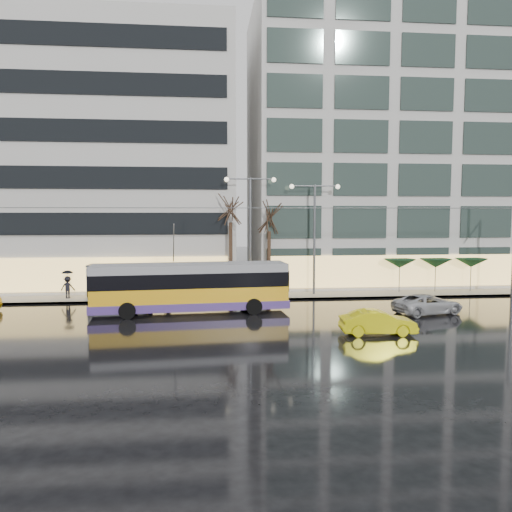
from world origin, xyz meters
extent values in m
plane|color=black|center=(0.00, 0.00, 0.00)|extent=(140.00, 140.00, 0.00)
cube|color=gray|center=(2.00, 14.00, 0.07)|extent=(80.00, 10.00, 0.15)
cube|color=slate|center=(2.00, 9.05, 0.07)|extent=(80.00, 0.10, 0.15)
cube|color=#B5B3AD|center=(-16.00, 19.00, 11.15)|extent=(34.00, 14.00, 22.00)
cube|color=#B5B3AD|center=(19.00, 19.00, 12.65)|extent=(32.00, 14.00, 25.00)
cube|color=gold|center=(-2.39, 4.91, 1.08)|extent=(12.55, 3.58, 1.55)
cube|color=#4A317B|center=(-2.39, 4.91, 0.57)|extent=(12.60, 3.62, 0.52)
cube|color=black|center=(-2.39, 4.91, 2.22)|extent=(12.57, 3.60, 0.93)
cube|color=gray|center=(-2.39, 4.91, 2.94)|extent=(12.55, 3.58, 0.52)
cube|color=black|center=(3.81, 5.42, 2.06)|extent=(0.25, 2.37, 1.34)
cube|color=black|center=(-8.60, 4.40, 2.06)|extent=(0.25, 2.37, 1.34)
cylinder|color=black|center=(1.41, 6.51, 0.52)|extent=(1.06, 0.44, 1.03)
cylinder|color=black|center=(1.62, 3.94, 0.52)|extent=(1.06, 0.44, 1.03)
cylinder|color=black|center=(-6.41, 5.88, 0.52)|extent=(1.06, 0.44, 1.03)
cylinder|color=black|center=(-6.20, 3.31, 0.52)|extent=(1.06, 0.44, 1.03)
cylinder|color=#595B60|center=(-3.50, 5.80, 4.44)|extent=(0.37, 3.83, 2.71)
cylinder|color=#595B60|center=(-3.54, 6.32, 4.44)|extent=(0.37, 3.83, 2.71)
cylinder|color=#595B60|center=(1.00, 5.75, 6.80)|extent=(42.00, 0.04, 0.04)
cylinder|color=#595B60|center=(1.00, 6.25, 6.80)|extent=(42.00, 0.04, 0.04)
cube|color=#595B60|center=(-8.00, 10.50, 2.60)|extent=(4.20, 1.60, 0.12)
cube|color=silver|center=(-8.00, 11.20, 1.35)|extent=(4.00, 0.05, 2.20)
cube|color=white|center=(-10.05, 10.50, 1.35)|extent=(0.10, 1.40, 2.20)
cylinder|color=#595B60|center=(-10.00, 9.80, 1.35)|extent=(0.10, 0.10, 2.40)
cylinder|color=#595B60|center=(-10.00, 11.20, 1.35)|extent=(0.10, 0.10, 2.40)
cylinder|color=#595B60|center=(-6.00, 9.80, 1.35)|extent=(0.10, 0.10, 2.40)
cylinder|color=#595B60|center=(-6.00, 11.20, 1.35)|extent=(0.10, 0.10, 2.40)
cylinder|color=#595B60|center=(2.00, 10.80, 4.65)|extent=(0.18, 0.18, 9.00)
cylinder|color=#595B60|center=(1.10, 10.80, 9.05)|extent=(1.80, 0.10, 0.10)
cylinder|color=#595B60|center=(2.90, 10.80, 9.05)|extent=(1.80, 0.10, 0.10)
sphere|color=#FFF2CC|center=(0.20, 10.80, 9.00)|extent=(0.36, 0.36, 0.36)
sphere|color=#FFF2CC|center=(3.80, 10.80, 9.00)|extent=(0.36, 0.36, 0.36)
cylinder|color=#595B60|center=(7.00, 10.80, 4.40)|extent=(0.18, 0.18, 8.50)
cylinder|color=#595B60|center=(6.10, 10.80, 8.55)|extent=(1.80, 0.10, 0.10)
cylinder|color=#595B60|center=(7.90, 10.80, 8.55)|extent=(1.80, 0.10, 0.10)
sphere|color=#FFF2CC|center=(5.20, 10.80, 8.50)|extent=(0.36, 0.36, 0.36)
sphere|color=#FFF2CC|center=(8.80, 10.80, 8.50)|extent=(0.36, 0.36, 0.36)
cylinder|color=black|center=(0.50, 11.00, 2.95)|extent=(0.28, 0.28, 5.60)
cylinder|color=black|center=(3.50, 11.20, 2.60)|extent=(0.28, 0.28, 4.90)
cylinder|color=#595B60|center=(14.00, 11.00, 1.25)|extent=(0.06, 0.06, 2.20)
cone|color=#0E3519|center=(14.00, 11.00, 2.45)|extent=(2.50, 2.50, 0.70)
cylinder|color=#595B60|center=(17.00, 11.00, 1.25)|extent=(0.06, 0.06, 2.20)
cone|color=#0E3519|center=(17.00, 11.00, 2.45)|extent=(2.50, 2.50, 0.70)
cylinder|color=#595B60|center=(20.00, 11.00, 1.25)|extent=(0.06, 0.06, 2.20)
cone|color=#0E3519|center=(20.00, 11.00, 2.45)|extent=(2.50, 2.50, 0.70)
imported|color=#D3CA0B|center=(7.66, -1.96, 0.66)|extent=(4.07, 1.64, 1.32)
imported|color=#ADADB1|center=(12.76, 3.06, 0.63)|extent=(4.94, 3.18, 1.27)
imported|color=black|center=(-4.36, 10.95, 0.97)|extent=(0.71, 0.60, 1.64)
imported|color=#ED4FA5|center=(-4.36, 10.95, 1.90)|extent=(1.28, 1.29, 0.88)
imported|color=black|center=(-5.69, 10.13, 1.00)|extent=(0.94, 0.79, 1.71)
imported|color=black|center=(-11.64, 10.65, 0.97)|extent=(1.11, 0.71, 1.63)
imported|color=black|center=(-11.64, 10.65, 1.90)|extent=(0.90, 0.90, 0.72)
camera|label=1|loc=(-1.38, -27.25, 6.40)|focal=35.00mm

